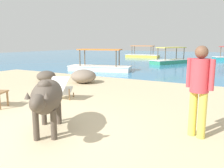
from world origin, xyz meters
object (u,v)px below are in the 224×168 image
at_px(person_standing, 199,85).
at_px(boat_green, 171,60).
at_px(deck_chair_near, 61,87).
at_px(boat_yellow, 142,55).
at_px(boat_white, 100,66).
at_px(cow, 47,97).

distance_m(person_standing, boat_green, 15.00).
bearing_deg(deck_chair_near, boat_yellow, -7.01).
height_order(boat_white, boat_green, same).
height_order(cow, deck_chair_near, cow).
bearing_deg(boat_yellow, cow, -74.48).
distance_m(boat_white, boat_green, 7.29).
xyz_separation_m(person_standing, boat_white, (-6.73, 7.39, -0.70)).
distance_m(deck_chair_near, person_standing, 4.10).
bearing_deg(person_standing, boat_yellow, 44.93).
bearing_deg(person_standing, boat_green, 37.51).
relative_size(deck_chair_near, boat_green, 0.24).
distance_m(boat_yellow, boat_green, 7.33).
distance_m(deck_chair_near, boat_green, 13.41).
relative_size(person_standing, boat_yellow, 0.44).
relative_size(boat_white, boat_green, 1.01).
bearing_deg(boat_white, boat_yellow, 86.02).
height_order(cow, boat_white, boat_white).
bearing_deg(boat_green, deck_chair_near, 27.75).
distance_m(person_standing, boat_white, 10.02).
bearing_deg(boat_white, person_standing, -62.56).
bearing_deg(deck_chair_near, person_standing, -125.09).
relative_size(boat_yellow, boat_green, 0.97).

